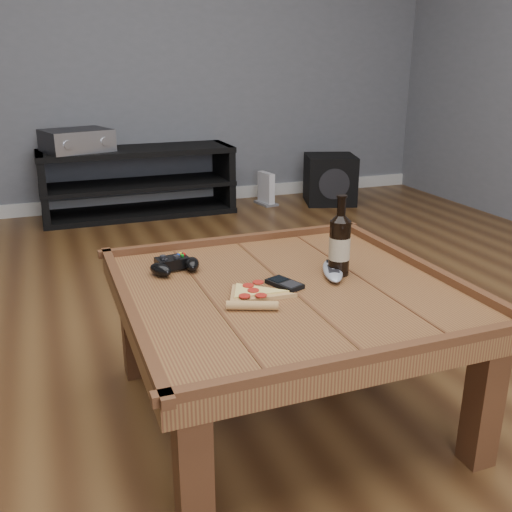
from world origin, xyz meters
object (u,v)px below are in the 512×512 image
object	(u,v)px
coffee_table	(288,304)
pizza_slice	(253,295)
game_console	(266,190)
subwoofer	(330,179)
smartphone	(285,284)
game_controller	(175,265)
media_console	(138,182)
av_receiver	(77,140)
beer_bottle	(340,243)
remote_control	(333,270)

from	to	relation	value
coffee_table	pizza_slice	size ratio (longest dim) A/B	3.43
pizza_slice	coffee_table	bearing A→B (deg)	41.45
pizza_slice	game_console	size ratio (longest dim) A/B	1.16
pizza_slice	subwoofer	distance (m)	3.12
game_console	pizza_slice	bearing A→B (deg)	-121.98
pizza_slice	smartphone	size ratio (longest dim) A/B	2.33
game_controller	media_console	bearing A→B (deg)	75.04
game_controller	av_receiver	bearing A→B (deg)	84.39
media_console	game_controller	world-z (taller)	same
game_controller	subwoofer	size ratio (longest dim) A/B	0.38
coffee_table	media_console	distance (m)	2.75
smartphone	beer_bottle	bearing A→B (deg)	-11.97
remote_control	subwoofer	world-z (taller)	remote_control
pizza_slice	remote_control	distance (m)	0.32
coffee_table	beer_bottle	bearing A→B (deg)	12.16
pizza_slice	av_receiver	bearing A→B (deg)	117.87
smartphone	subwoofer	xyz separation A→B (m)	(1.53, 2.57, -0.26)
smartphone	av_receiver	xyz separation A→B (m)	(-0.40, 2.74, 0.12)
pizza_slice	game_console	world-z (taller)	pizza_slice
remote_control	av_receiver	bearing A→B (deg)	124.47
smartphone	game_console	distance (m)	2.90
smartphone	remote_control	distance (m)	0.19
media_console	subwoofer	xyz separation A→B (m)	(1.52, -0.17, -0.05)
remote_control	subwoofer	xyz separation A→B (m)	(1.34, 2.54, -0.27)
smartphone	av_receiver	distance (m)	2.77
pizza_slice	subwoofer	size ratio (longest dim) A/B	0.62
media_console	pizza_slice	distance (m)	2.81
media_console	game_console	bearing A→B (deg)	-2.51
media_console	beer_bottle	size ratio (longest dim) A/B	5.35
coffee_table	game_controller	distance (m)	0.40
remote_control	av_receiver	xyz separation A→B (m)	(-0.59, 2.70, 0.11)
smartphone	game_controller	bearing A→B (deg)	118.51
coffee_table	av_receiver	bearing A→B (deg)	98.47
subwoofer	game_console	distance (m)	0.53
media_console	pizza_slice	xyz separation A→B (m)	(-0.13, -2.80, 0.21)
beer_bottle	remote_control	distance (m)	0.09
coffee_table	remote_control	xyz separation A→B (m)	(0.18, 0.04, 0.07)
remote_control	game_console	xyz separation A→B (m)	(0.83, 2.66, -0.35)
coffee_table	game_console	world-z (taller)	coffee_table
coffee_table	beer_bottle	world-z (taller)	beer_bottle
beer_bottle	subwoofer	bearing A→B (deg)	62.50
remote_control	game_controller	bearing A→B (deg)	178.20
beer_bottle	game_controller	size ratio (longest dim) A/B	1.42
smartphone	remote_control	bearing A→B (deg)	-10.73
coffee_table	media_console	world-z (taller)	media_console
pizza_slice	remote_control	world-z (taller)	remote_control
smartphone	game_console	bearing A→B (deg)	48.19
remote_control	subwoofer	bearing A→B (deg)	84.38
beer_bottle	pizza_slice	bearing A→B (deg)	-164.95
remote_control	beer_bottle	bearing A→B (deg)	20.11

